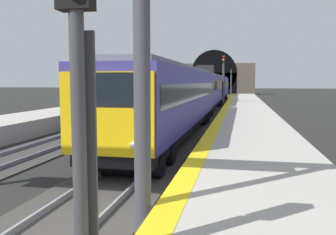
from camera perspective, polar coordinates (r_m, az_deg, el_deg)
The scene contains 10 objects.
ground_plane at distance 7.89m, azimuth -17.45°, elevation -17.20°, with size 320.00×320.00×0.00m, color black.
platform_right at distance 6.85m, azimuth 15.34°, elevation -16.42°, with size 112.00×3.73×0.96m, color #ADA89E.
platform_right_edge_strip at distance 6.76m, azimuth 1.34°, elevation -12.14°, with size 112.00×0.50×0.01m, color yellow.
track_main_line at distance 7.87m, azimuth -17.46°, elevation -16.93°, with size 160.00×3.15×0.21m.
train_main_approaching at distance 37.50m, azimuth 5.95°, elevation 4.45°, with size 55.67×3.07×4.72m.
train_adjacent_platform at distance 52.42m, azimuth 1.94°, elevation 4.92°, with size 63.43×3.34×4.85m.
railway_signal_near at distance 3.95m, azimuth -14.16°, elevation 4.17°, with size 0.39×0.38×4.84m.
railway_signal_mid at distance 37.24m, azimuth 8.85°, elevation 6.16°, with size 0.39×0.38×5.74m.
railway_signal_far at distance 69.56m, azimuth 10.07°, elevation 5.91°, with size 0.39×0.38×5.48m.
tunnel_portal at distance 86.00m, azimuth 7.39°, elevation 6.16°, with size 2.48×18.94×10.61m.
Camera 1 is at (-6.33, -3.58, 3.05)m, focal length 38.10 mm.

